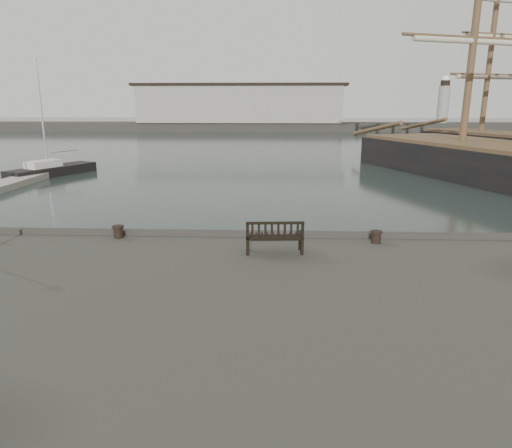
# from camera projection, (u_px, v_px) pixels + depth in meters

# --- Properties ---
(ground) EXTENTS (400.00, 400.00, 0.00)m
(ground) POSITION_uv_depth(u_px,v_px,m) (268.00, 276.00, 16.83)
(ground) COLOR black
(ground) RESTS_ON ground
(breakwater) EXTENTS (140.00, 9.50, 12.20)m
(breakwater) POSITION_uv_depth(u_px,v_px,m) (255.00, 112.00, 104.79)
(breakwater) COLOR #383530
(breakwater) RESTS_ON ground
(bench) EXTENTS (1.84, 0.74, 1.04)m
(bench) POSITION_uv_depth(u_px,v_px,m) (274.00, 243.00, 14.40)
(bench) COLOR black
(bench) RESTS_ON quay
(bollard_left) EXTENTS (0.52, 0.52, 0.43)m
(bollard_left) POSITION_uv_depth(u_px,v_px,m) (118.00, 232.00, 16.05)
(bollard_left) COLOR black
(bollard_left) RESTS_ON quay
(bollard_right) EXTENTS (0.52, 0.52, 0.42)m
(bollard_right) POSITION_uv_depth(u_px,v_px,m) (376.00, 237.00, 15.45)
(bollard_right) COLOR black
(bollard_right) RESTS_ON quay
(yacht_d) EXTENTS (5.43, 8.34, 10.50)m
(yacht_d) POSITION_uv_depth(u_px,v_px,m) (53.00, 173.00, 40.37)
(yacht_d) COLOR black
(yacht_d) RESTS_ON ground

